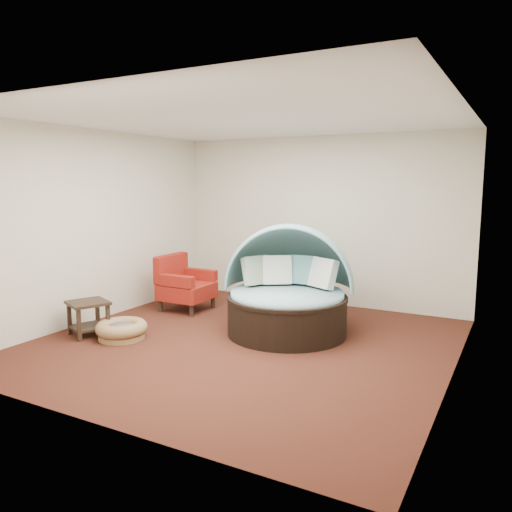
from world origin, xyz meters
The scene contains 10 objects.
floor centered at (0.00, 0.00, 0.00)m, with size 5.00×5.00×0.00m, color #431F13.
wall_back centered at (0.00, 2.50, 1.40)m, with size 5.00×5.00×0.00m, color beige.
wall_front centered at (0.00, -2.50, 1.40)m, with size 5.00×5.00×0.00m, color beige.
wall_left centered at (-2.50, 0.00, 1.40)m, with size 5.00×5.00×0.00m, color beige.
wall_right centered at (2.50, 0.00, 1.40)m, with size 5.00×5.00×0.00m, color beige.
ceiling centered at (0.00, 0.00, 2.80)m, with size 5.00×5.00×0.00m, color white.
canopy_daybed centered at (0.29, 0.69, 0.69)m, with size 2.09×2.06×1.49m.
pet_basket centered at (-1.51, -0.63, 0.12)m, with size 0.77×0.77×0.23m.
red_armchair centered at (-1.70, 1.01, 0.41)m, with size 0.76×0.77×0.89m.
side_table centered at (-2.00, -0.72, 0.30)m, with size 0.64×0.64×0.46m.
Camera 1 is at (3.08, -5.36, 2.03)m, focal length 35.00 mm.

